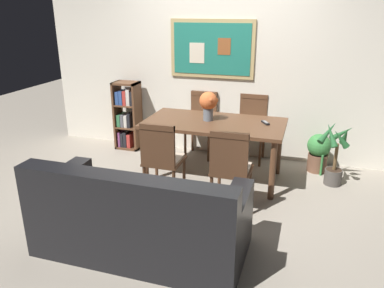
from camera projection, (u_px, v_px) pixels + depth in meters
name	position (u px, v px, depth m)	size (l,w,h in m)	color
ground_plane	(189.00, 194.00, 4.36)	(12.00, 12.00, 0.00)	gray
wall_back_with_painting	(221.00, 63.00, 5.23)	(5.20, 0.14, 2.60)	silver
dining_table	(214.00, 129.00, 4.59)	(1.68, 0.89, 0.73)	brown
dining_chair_far_left	(202.00, 119.00, 5.39)	(0.40, 0.41, 0.91)	brown
dining_chair_far_right	(252.00, 122.00, 5.23)	(0.40, 0.41, 0.91)	brown
dining_chair_near_left	(161.00, 155.00, 4.06)	(0.40, 0.41, 0.91)	brown
dining_chair_near_right	(230.00, 164.00, 3.82)	(0.40, 0.41, 0.91)	brown
leather_couch	(139.00, 220.00, 3.24)	(1.80, 0.84, 0.84)	black
bookshelf	(127.00, 116.00, 5.66)	(0.36, 0.28, 1.01)	brown
potted_ivy	(318.00, 152.00, 4.90)	(0.30, 0.30, 0.51)	brown
potted_palm	(335.00, 156.00, 4.51)	(0.43, 0.41, 0.77)	#4C4742
flower_vase	(208.00, 103.00, 4.54)	(0.22, 0.22, 0.35)	slate
tv_remote	(265.00, 123.00, 4.48)	(0.12, 0.16, 0.02)	black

